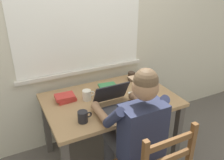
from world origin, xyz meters
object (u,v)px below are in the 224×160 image
desk (110,107)px  coffee_mug_spare (131,76)px  coffee_mug_dark (83,117)px  book_stack_side (108,87)px  computer_mouse (142,102)px  book_stack_main (65,98)px  coffee_mug_white (87,95)px  laptop (116,104)px  seated_person (135,129)px

desk → coffee_mug_spare: 0.49m
desk → coffee_mug_dark: 0.46m
book_stack_side → coffee_mug_spare: bearing=16.8°
computer_mouse → coffee_mug_dark: size_ratio=0.82×
computer_mouse → coffee_mug_spare: size_ratio=0.88×
coffee_mug_spare → book_stack_main: size_ratio=0.59×
coffee_mug_white → coffee_mug_dark: bearing=-116.5°
coffee_mug_dark → computer_mouse: bearing=2.4°
book_stack_main → laptop: bearing=-43.3°
book_stack_main → book_stack_side: (0.45, 0.01, 0.00)m
seated_person → laptop: (-0.01, 0.30, 0.07)m
laptop → computer_mouse: laptop is taller
book_stack_main → desk: bearing=-21.1°
desk → seated_person: 0.49m
computer_mouse → coffee_mug_dark: coffee_mug_dark is taller
coffee_mug_white → book_stack_side: 0.27m
laptop → computer_mouse: 0.26m
coffee_mug_spare → coffee_mug_white: bearing=-163.0°
seated_person → book_stack_side: (0.08, 0.65, 0.06)m
laptop → desk: bearing=79.5°
desk → seated_person: (-0.02, -0.49, 0.07)m
laptop → computer_mouse: bearing=-6.4°
seated_person → laptop: seated_person is taller
laptop → coffee_mug_white: size_ratio=2.79×
computer_mouse → coffee_mug_white: coffee_mug_white is taller
desk → book_stack_main: 0.44m
seated_person → book_stack_main: 0.75m
coffee_mug_dark → coffee_mug_spare: coffee_mug_spare is taller
laptop → coffee_mug_white: 0.32m
coffee_mug_spare → book_stack_side: bearing=-163.2°
desk → coffee_mug_spare: bearing=33.6°
seated_person → computer_mouse: seated_person is taller
seated_person → book_stack_side: 0.65m
desk → coffee_mug_dark: (-0.37, -0.24, 0.14)m
coffee_mug_white → seated_person: bearing=-71.8°
desk → laptop: bearing=-100.5°
coffee_mug_dark → book_stack_main: (-0.03, 0.39, -0.02)m
seated_person → coffee_mug_spare: 0.86m
book_stack_main → computer_mouse: bearing=-30.8°
seated_person → coffee_mug_dark: size_ratio=10.26×
coffee_mug_spare → book_stack_side: coffee_mug_spare is taller
coffee_mug_spare → book_stack_main: (-0.79, -0.11, -0.02)m
computer_mouse → coffee_mug_dark: (-0.59, -0.02, 0.03)m
seated_person → laptop: bearing=92.7°
computer_mouse → coffee_mug_white: bearing=145.6°
laptop → book_stack_main: (-0.36, 0.34, -0.02)m
computer_mouse → coffee_mug_white: (-0.43, 0.30, 0.03)m
desk → laptop: laptop is taller
coffee_mug_dark → book_stack_side: bearing=43.6°
laptop → coffee_mug_dark: size_ratio=2.76×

